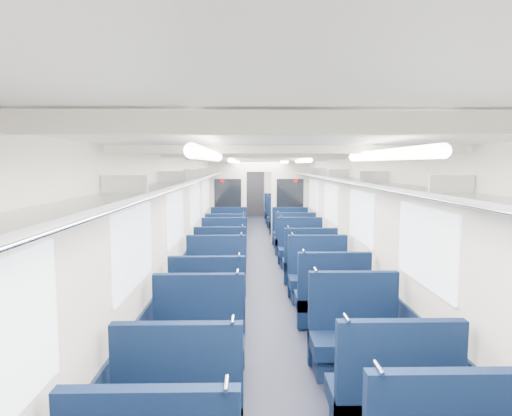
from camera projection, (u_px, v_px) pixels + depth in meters
floor at (262, 265)px, 9.33m from camera, size 2.80×18.00×0.01m
ceiling at (262, 157)px, 9.09m from camera, size 2.80×18.00×0.01m
wall_left at (198, 212)px, 9.19m from camera, size 0.02×18.00×2.35m
dado_left at (199, 249)px, 9.27m from camera, size 0.03×17.90×0.70m
wall_right at (326, 212)px, 9.24m from camera, size 0.02×18.00×2.35m
dado_right at (325, 249)px, 9.32m from camera, size 0.03×17.90×0.70m
wall_far at (255, 188)px, 18.16m from camera, size 2.80×0.02×2.35m
luggage_rack_left at (206, 175)px, 9.11m from camera, size 0.36×17.40×0.18m
luggage_rack_right at (318, 175)px, 9.15m from camera, size 0.36×17.40×0.18m
windows at (263, 202)px, 8.73m from camera, size 2.78×15.60×0.75m
ceiling_fittings at (263, 160)px, 8.84m from camera, size 2.70×16.06×0.11m
end_door at (255, 193)px, 18.12m from camera, size 0.75×0.06×2.00m
bulkhead at (259, 199)px, 11.96m from camera, size 2.80×0.10×2.35m
seat_4 at (181, 406)px, 3.29m from camera, size 0.97×0.53×1.08m
seat_5 at (392, 402)px, 3.34m from camera, size 0.97×0.53×1.08m
seat_6 at (198, 345)px, 4.41m from camera, size 0.97×0.53×1.08m
seat_7 at (355, 341)px, 4.50m from camera, size 0.97×0.53×1.08m
seat_8 at (208, 308)px, 5.53m from camera, size 0.97×0.53×1.08m
seat_9 at (332, 302)px, 5.77m from camera, size 0.97×0.53×1.08m
seat_10 at (216, 280)px, 6.85m from camera, size 0.97×0.53×1.08m
seat_11 at (318, 280)px, 6.86m from camera, size 0.97×0.53×1.08m
seat_12 at (221, 263)px, 8.04m from camera, size 0.97×0.53×1.08m
seat_13 at (309, 265)px, 7.87m from camera, size 0.97×0.53×1.08m
seat_14 at (224, 251)px, 9.13m from camera, size 0.97×0.53×1.08m
seat_15 at (301, 251)px, 9.17m from camera, size 0.97×0.53×1.08m
seat_16 at (226, 243)px, 10.09m from camera, size 0.97×0.53×1.08m
seat_17 at (295, 241)px, 10.33m from camera, size 0.97×0.53×1.08m
seat_18 at (229, 234)px, 11.38m from camera, size 0.97×0.53×1.08m
seat_19 at (290, 234)px, 11.38m from camera, size 0.97×0.53×1.08m
seat_20 at (232, 224)px, 13.39m from camera, size 0.97×0.53×1.08m
seat_21 at (284, 224)px, 13.30m from camera, size 0.97×0.53×1.08m
seat_22 at (233, 220)px, 14.41m from camera, size 0.97×0.53×1.08m
seat_23 at (281, 219)px, 14.54m from camera, size 0.97×0.53×1.08m
seat_24 at (234, 215)px, 15.67m from camera, size 0.97×0.53×1.08m
seat_25 at (279, 215)px, 15.79m from camera, size 0.97×0.53×1.08m
seat_26 at (235, 212)px, 16.81m from camera, size 0.97×0.53×1.08m
seat_27 at (277, 212)px, 16.84m from camera, size 0.97×0.53×1.08m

